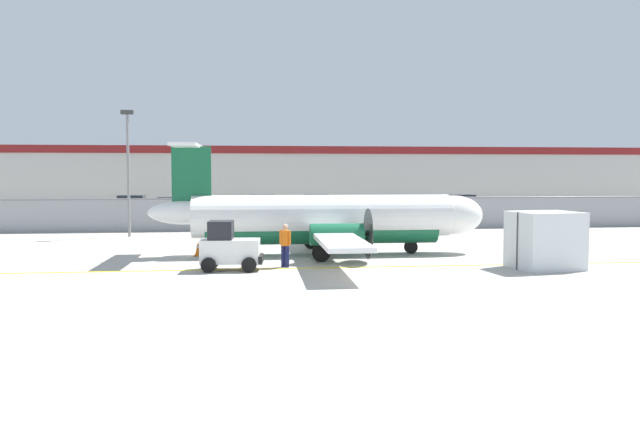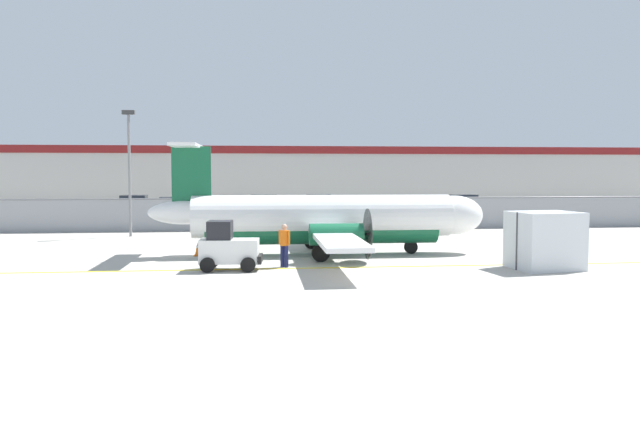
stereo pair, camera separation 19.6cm
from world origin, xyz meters
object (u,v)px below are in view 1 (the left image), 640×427
object	(u,v)px
traffic_cone_near_right	(330,243)
parked_car_1	(173,207)
parked_car_4	(317,203)
parked_car_6	(433,206)
ground_crew_worker	(285,243)
parked_car_2	(230,204)
cargo_container	(545,240)
parked_car_3	(263,204)
parked_car_5	(378,208)
baggage_tug	(229,248)
parked_car_7	(462,203)
parked_car_0	(133,204)
commuter_airplane	(329,219)
traffic_cone_near_left	(198,249)
apron_light_pole	(128,162)

from	to	relation	value
traffic_cone_near_right	parked_car_1	size ratio (longest dim) A/B	0.15
parked_car_4	parked_car_6	size ratio (longest dim) A/B	0.99
traffic_cone_near_right	parked_car_6	world-z (taller)	parked_car_6
ground_crew_worker	traffic_cone_near_right	bearing A→B (deg)	-163.32
ground_crew_worker	parked_car_4	distance (m)	32.94
traffic_cone_near_right	parked_car_2	xyz separation A→B (m)	(-5.52, 26.02, 0.58)
parked_car_2	cargo_container	bearing A→B (deg)	-63.92
traffic_cone_near_right	parked_car_3	bearing A→B (deg)	95.50
cargo_container	parked_car_6	bearing A→B (deg)	73.85
parked_car_3	parked_car_6	distance (m)	15.36
parked_car_5	parked_car_6	distance (m)	5.51
baggage_tug	parked_car_4	bearing A→B (deg)	82.61
traffic_cone_near_right	parked_car_7	xyz separation A→B (m)	(15.55, 25.45, 0.58)
parked_car_0	parked_car_1	world-z (taller)	same
parked_car_5	baggage_tug	bearing A→B (deg)	-120.72
ground_crew_worker	parked_car_3	xyz separation A→B (m)	(-0.10, 32.36, -0.06)
baggage_tug	parked_car_6	xyz separation A→B (m)	(16.01, 26.42, 0.04)
parked_car_4	parked_car_5	bearing A→B (deg)	-65.32
commuter_airplane	parked_car_7	world-z (taller)	commuter_airplane
cargo_container	parked_car_0	world-z (taller)	cargo_container
traffic_cone_near_left	parked_car_0	distance (m)	29.93
parked_car_1	commuter_airplane	bearing A→B (deg)	-72.40
parked_car_2	parked_car_5	world-z (taller)	same
parked_car_4	baggage_tug	bearing A→B (deg)	-101.16
parked_car_7	parked_car_3	bearing A→B (deg)	170.40
commuter_airplane	parked_car_3	world-z (taller)	commuter_airplane
parked_car_1	parked_car_6	distance (m)	21.52
apron_light_pole	commuter_airplane	bearing A→B (deg)	-41.53
commuter_airplane	parked_car_5	size ratio (longest dim) A/B	3.67
ground_crew_worker	traffic_cone_near_left	size ratio (longest dim) A/B	2.66
parked_car_2	apron_light_pole	bearing A→B (deg)	-101.16
ground_crew_worker	parked_car_2	size ratio (longest dim) A/B	0.39
baggage_tug	parked_car_6	distance (m)	30.89
traffic_cone_near_right	parked_car_6	xyz separation A→B (m)	(11.35, 20.56, 0.58)
cargo_container	parked_car_1	world-z (taller)	cargo_container
parked_car_2	parked_car_4	xyz separation A→B (m)	(7.92, 1.19, 0.00)
parked_car_4	parked_car_7	bearing A→B (deg)	-6.68
cargo_container	parked_car_5	size ratio (longest dim) A/B	0.61
parked_car_4	apron_light_pole	size ratio (longest dim) A/B	0.58
parked_car_1	baggage_tug	bearing A→B (deg)	-83.34
traffic_cone_near_left	baggage_tug	bearing A→B (deg)	-70.46
traffic_cone_near_left	parked_car_7	size ratio (longest dim) A/B	0.15
ground_crew_worker	parked_car_4	size ratio (longest dim) A/B	0.40
traffic_cone_near_left	parked_car_2	bearing A→B (deg)	88.69
commuter_airplane	apron_light_pole	xyz separation A→B (m)	(-10.45, 9.25, 2.70)
cargo_container	parked_car_1	size ratio (longest dim) A/B	0.62
parked_car_1	parked_car_5	size ratio (longest dim) A/B	0.99
cargo_container	parked_car_0	xyz separation A→B (m)	(-21.56, 34.09, -0.21)
ground_crew_worker	parked_car_3	size ratio (longest dim) A/B	0.39
parked_car_4	ground_crew_worker	bearing A→B (deg)	-97.66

